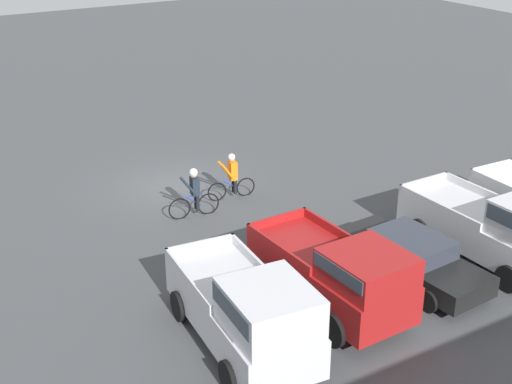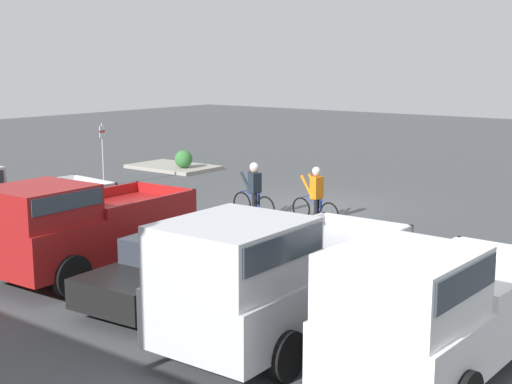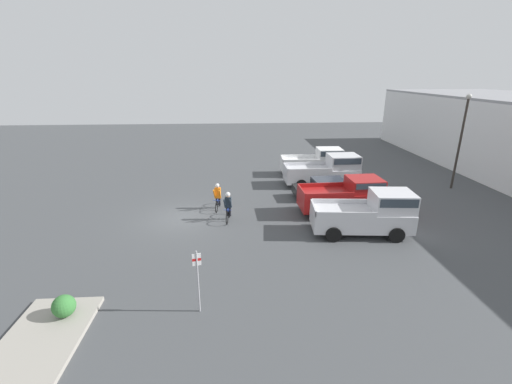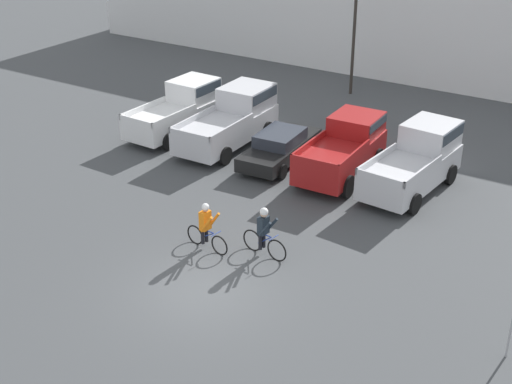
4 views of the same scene
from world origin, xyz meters
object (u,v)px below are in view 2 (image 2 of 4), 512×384
cyclist_0 (254,190)px  shrub (184,159)px  pickup_truck_1 (274,275)px  fire_lane_sign (103,148)px  sedan_0 (183,265)px  cyclist_1 (316,194)px  pickup_truck_0 (434,308)px  pickup_truck_2 (81,226)px

cyclist_0 → shrub: cyclist_0 is taller
pickup_truck_1 → fire_lane_sign: bearing=-30.5°
pickup_truck_1 → cyclist_0: size_ratio=3.13×
sedan_0 → pickup_truck_1: bearing=165.5°
sedan_0 → fire_lane_sign: bearing=-33.9°
pickup_truck_1 → shrub: (14.33, -12.92, -0.63)m
cyclist_1 → shrub: cyclist_1 is taller
pickup_truck_0 → cyclist_1: size_ratio=2.80×
pickup_truck_2 → cyclist_1: pickup_truck_2 is taller
pickup_truck_2 → cyclist_1: 7.80m
pickup_truck_2 → pickup_truck_0: bearing=178.6°
pickup_truck_0 → pickup_truck_2: bearing=-1.4°
sedan_0 → cyclist_0: size_ratio=2.70×
shrub → cyclist_0: bearing=145.9°
cyclist_0 → fire_lane_sign: fire_lane_sign is taller
pickup_truck_1 → shrub: bearing=-42.1°
pickup_truck_2 → cyclist_0: bearing=-85.0°
cyclist_0 → shrub: 9.80m
cyclist_0 → sedan_0: bearing=116.8°
cyclist_0 → shrub: size_ratio=2.29×
pickup_truck_1 → cyclist_1: bearing=-61.4°
pickup_truck_0 → cyclist_0: 11.54m
pickup_truck_1 → pickup_truck_2: pickup_truck_1 is taller
cyclist_0 → fire_lane_sign: 8.06m
pickup_truck_0 → cyclist_0: (8.98, -7.24, -0.25)m
pickup_truck_0 → sedan_0: 5.63m
sedan_0 → pickup_truck_2: size_ratio=0.98×
cyclist_0 → shrub: bearing=-34.1°
sedan_0 → shrub: bearing=-46.7°
sedan_0 → cyclist_1: (1.61, -7.38, 0.17)m
shrub → pickup_truck_1: bearing=137.9°
fire_lane_sign → shrub: 4.66m
pickup_truck_1 → fire_lane_sign: fire_lane_sign is taller
sedan_0 → shrub: 16.77m
pickup_truck_1 → cyclist_0: pickup_truck_1 is taller
cyclist_1 → cyclist_0: bearing=20.5°
pickup_truck_0 → sedan_0: pickup_truck_0 is taller
pickup_truck_1 → fire_lane_sign: (14.20, -8.36, 0.29)m
sedan_0 → fire_lane_sign: 13.73m
pickup_truck_1 → cyclist_1: size_ratio=3.11×
pickup_truck_1 → shrub: pickup_truck_1 is taller
pickup_truck_1 → pickup_truck_2: 5.61m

